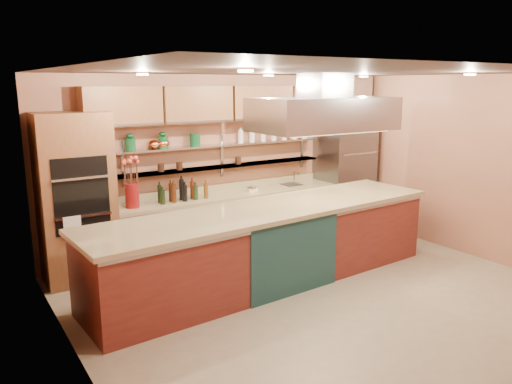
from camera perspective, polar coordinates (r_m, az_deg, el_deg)
floor at (r=6.63m, az=7.26°, el=-11.55°), size 6.00×5.00×0.02m
ceiling at (r=6.08m, az=7.99°, el=13.49°), size 6.00×5.00×0.02m
wall_back at (r=8.23m, az=-3.72°, el=3.45°), size 6.00×0.04×2.80m
wall_left at (r=4.88m, az=-20.46°, el=-3.49°), size 0.04×5.00×2.80m
wall_right at (r=8.44m, az=23.37°, el=2.68°), size 0.04×5.00×2.80m
oven_stack at (r=7.12m, az=-19.87°, el=-0.71°), size 0.95×0.64×2.30m
refrigerator at (r=9.38m, az=10.07°, el=2.20°), size 0.95×0.72×2.10m
back_counter at (r=8.15m, az=-2.90°, el=-3.35°), size 3.84×0.64×0.93m
wall_shelf_lower at (r=8.11m, az=-3.57°, el=2.96°), size 3.60×0.26×0.03m
wall_shelf_upper at (r=8.06m, az=-3.61°, el=5.41°), size 3.60×0.26×0.03m
upper_cabinets at (r=7.99m, az=-3.17°, el=10.04°), size 4.60×0.36×0.55m
range_hood at (r=7.01m, az=7.77°, el=8.82°), size 2.00×1.00×0.45m
ceiling_downlights at (r=6.23m, az=6.75°, el=13.21°), size 4.00×2.80×0.02m
island at (r=6.79m, az=1.52°, el=-6.06°), size 5.07×1.37×1.05m
flower_vase at (r=7.30m, az=-13.97°, el=-0.39°), size 0.20×0.20×0.35m
oil_bottle_cluster at (r=7.59m, az=-8.30°, el=0.01°), size 0.86×0.36×0.27m
kitchen_scale at (r=8.18m, az=-0.49°, el=0.40°), size 0.19×0.16×0.09m
bar_faucet at (r=8.77m, az=4.34°, el=1.55°), size 0.03×0.03×0.21m
copper_kettle at (r=7.54m, az=-11.61°, el=5.35°), size 0.20×0.20×0.14m
green_canister at (r=7.80m, az=-6.98°, el=5.95°), size 0.21×0.21×0.19m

